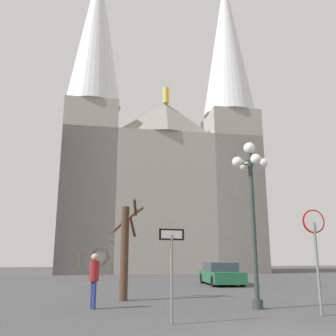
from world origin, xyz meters
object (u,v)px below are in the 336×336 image
at_px(cathedral, 161,162).
at_px(stop_sign, 315,241).
at_px(pedestrian_walking, 94,275).
at_px(one_way_arrow_sign, 172,261).
at_px(bare_tree, 125,248).
at_px(street_lamp, 252,191).
at_px(parked_car_near_green, 221,274).

bearing_deg(cathedral, stop_sign, -91.62).
bearing_deg(stop_sign, pedestrian_walking, 156.69).
height_order(one_way_arrow_sign, pedestrian_walking, one_way_arrow_sign).
distance_m(cathedral, stop_sign, 32.50).
height_order(one_way_arrow_sign, bare_tree, bare_tree).
height_order(street_lamp, bare_tree, street_lamp).
xyz_separation_m(parked_car_near_green, pedestrian_walking, (-7.80, -9.60, 0.45)).
relative_size(cathedral, street_lamp, 6.64).
bearing_deg(one_way_arrow_sign, stop_sign, 6.54).
height_order(stop_sign, one_way_arrow_sign, stop_sign).
height_order(street_lamp, pedestrian_walking, street_lamp).
height_order(stop_sign, street_lamp, street_lamp).
relative_size(one_way_arrow_sign, parked_car_near_green, 0.52).
bearing_deg(stop_sign, bare_tree, 136.47).
xyz_separation_m(cathedral, street_lamp, (-2.07, -29.09, -8.48)).
relative_size(street_lamp, bare_tree, 1.44).
xyz_separation_m(one_way_arrow_sign, street_lamp, (3.36, 2.25, 2.37)).
bearing_deg(street_lamp, bare_tree, 141.08).
xyz_separation_m(stop_sign, one_way_arrow_sign, (-4.56, -0.52, -0.56)).
xyz_separation_m(cathedral, stop_sign, (-0.87, -30.81, -10.28)).
bearing_deg(cathedral, pedestrian_walking, -104.76).
bearing_deg(bare_tree, parked_car_near_green, 48.25).
relative_size(one_way_arrow_sign, bare_tree, 0.60).
height_order(stop_sign, parked_car_near_green, stop_sign).
bearing_deg(one_way_arrow_sign, cathedral, 80.16).
height_order(cathedral, pedestrian_walking, cathedral).
height_order(parked_car_near_green, pedestrian_walking, pedestrian_walking).
bearing_deg(parked_car_near_green, one_way_arrow_sign, -114.38).
height_order(cathedral, stop_sign, cathedral).
relative_size(stop_sign, bare_tree, 0.78).
height_order(street_lamp, parked_car_near_green, street_lamp).
distance_m(cathedral, street_lamp, 30.37).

